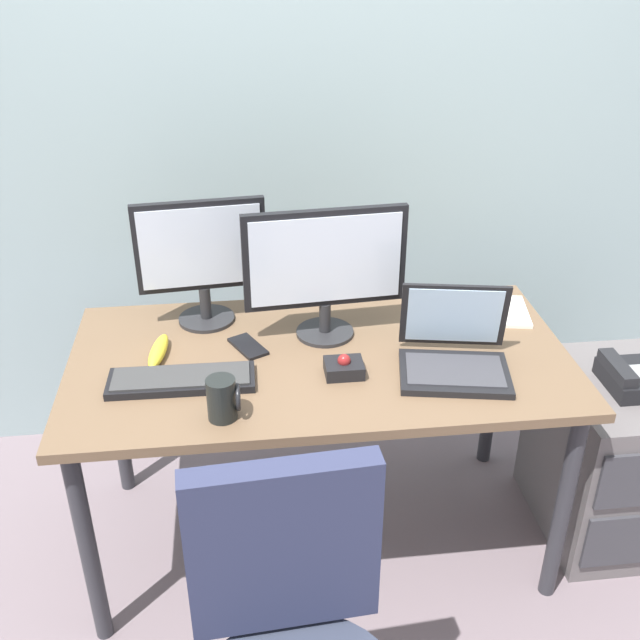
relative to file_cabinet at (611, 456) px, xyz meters
name	(u,v)px	position (x,y,z in m)	size (l,w,h in m)	color
ground_plane	(320,533)	(-0.98, 0.05, -0.29)	(8.00, 8.00, 0.00)	slate
back_wall	(295,75)	(-0.98, 0.79, 1.11)	(6.00, 0.10, 2.80)	#92A9AB
desk	(320,376)	(-0.98, 0.05, 0.36)	(1.49, 0.77, 0.73)	brown
file_cabinet	(611,456)	(0.00, 0.00, 0.00)	(0.42, 0.53, 0.58)	#5F595A
desk_phone	(631,377)	(-0.01, -0.02, 0.33)	(0.17, 0.20, 0.09)	black
monitor_main	(325,266)	(-0.95, 0.17, 0.67)	(0.49, 0.18, 0.41)	#262628
monitor_side	(201,256)	(-1.32, 0.31, 0.67)	(0.40, 0.18, 0.41)	#262628
keyboard	(181,380)	(-1.38, -0.06, 0.45)	(0.41, 0.14, 0.03)	black
laptop	(454,351)	(-0.60, -0.06, 0.49)	(0.35, 0.32, 0.24)	black
trackball_mouse	(344,367)	(-0.92, -0.06, 0.46)	(0.11, 0.09, 0.07)	black
coffee_mug	(223,399)	(-1.26, -0.23, 0.50)	(0.09, 0.08, 0.12)	black
paper_notepad	(504,311)	(-0.34, 0.24, 0.44)	(0.15, 0.21, 0.01)	white
cell_phone	(248,346)	(-1.19, 0.12, 0.44)	(0.07, 0.14, 0.01)	black
banana	(158,351)	(-1.46, 0.10, 0.46)	(0.19, 0.04, 0.04)	yellow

